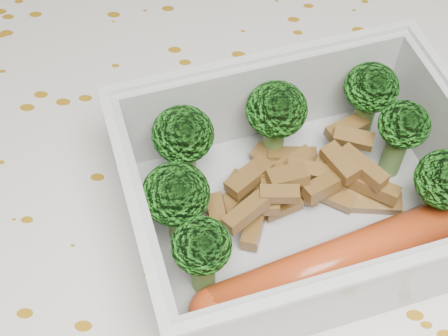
{
  "coord_description": "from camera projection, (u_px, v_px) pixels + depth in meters",
  "views": [
    {
      "loc": [
        0.01,
        -0.2,
        1.07
      ],
      "look_at": [
        -0.01,
        0.01,
        0.78
      ],
      "focal_mm": 50.0,
      "sensor_mm": 36.0,
      "label": 1
    }
  ],
  "objects": [
    {
      "name": "dining_table",
      "position": [
        232.0,
        274.0,
        0.44
      ],
      "size": [
        1.4,
        0.9,
        0.75
      ],
      "color": "brown",
      "rests_on": "ground"
    },
    {
      "name": "tablecloth",
      "position": [
        233.0,
        239.0,
        0.4
      ],
      "size": [
        1.46,
        0.96,
        0.19
      ],
      "color": "silver",
      "rests_on": "dining_table"
    },
    {
      "name": "lunch_container",
      "position": [
        302.0,
        197.0,
        0.35
      ],
      "size": [
        0.23,
        0.21,
        0.07
      ],
      "color": "silver",
      "rests_on": "tablecloth"
    },
    {
      "name": "broccoli_florets",
      "position": [
        289.0,
        153.0,
        0.34
      ],
      "size": [
        0.18,
        0.14,
        0.06
      ],
      "color": "#608C3F",
      "rests_on": "lunch_container"
    },
    {
      "name": "meat_pile",
      "position": [
        302.0,
        180.0,
        0.36
      ],
      "size": [
        0.11,
        0.09,
        0.03
      ],
      "color": "brown",
      "rests_on": "lunch_container"
    },
    {
      "name": "sausage",
      "position": [
        336.0,
        263.0,
        0.33
      ],
      "size": [
        0.15,
        0.09,
        0.03
      ],
      "color": "#C04117",
      "rests_on": "lunch_container"
    }
  ]
}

